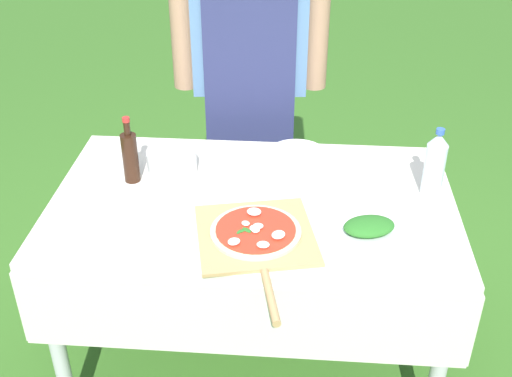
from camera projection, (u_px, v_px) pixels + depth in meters
ground_plane at (253, 354)px, 2.62m from camera, size 12.00×12.00×0.00m
prep_table at (253, 222)px, 2.27m from camera, size 1.40×0.85×0.76m
person_cook at (250, 53)px, 2.68m from camera, size 0.65×0.24×1.73m
pizza_on_peel at (256, 235)px, 2.01m from camera, size 0.43×0.61×0.05m
oil_bottle at (130, 156)px, 2.26m from camera, size 0.06×0.06×0.25m
water_bottle at (435, 164)px, 2.18m from camera, size 0.07×0.07×0.25m
herb_container at (369, 227)px, 2.03m from camera, size 0.23×0.18×0.05m
mixing_tub at (172, 162)px, 2.34m from camera, size 0.18×0.18×0.09m
plate_stack at (297, 156)px, 2.44m from camera, size 0.22×0.22×0.03m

